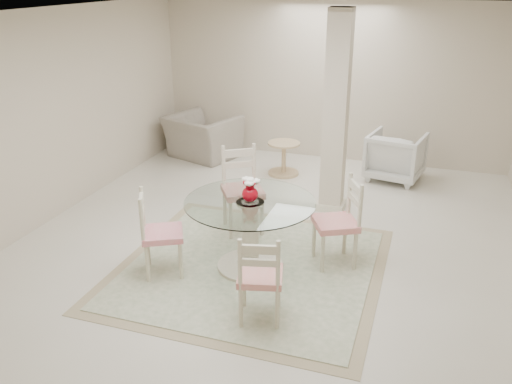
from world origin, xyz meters
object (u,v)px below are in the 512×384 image
(dining_chair_east, at_px, (342,216))
(armchair_white, at_px, (396,156))
(red_vase, at_px, (250,190))
(dining_chair_south, at_px, (260,272))
(column, at_px, (336,114))
(dining_chair_north, at_px, (241,183))
(dining_chair_west, at_px, (155,227))
(side_table, at_px, (284,160))
(recliner_taupe, at_px, (202,137))
(dining_table, at_px, (250,235))

(dining_chair_east, xyz_separation_m, armchair_white, (0.34, 2.98, -0.21))
(dining_chair_east, bearing_deg, red_vase, -92.50)
(red_vase, bearing_deg, dining_chair_south, -66.04)
(column, height_order, dining_chair_north, column)
(red_vase, height_order, dining_chair_west, red_vase)
(red_vase, bearing_deg, dining_chair_north, 115.28)
(column, xyz_separation_m, dining_chair_west, (-1.46, -2.38, -0.79))
(dining_chair_west, bearing_deg, side_table, -35.28)
(column, relative_size, dining_chair_north, 2.24)
(dining_chair_north, bearing_deg, dining_chair_south, -97.45)
(dining_chair_east, distance_m, recliner_taupe, 4.30)
(dining_table, bearing_deg, side_table, 98.86)
(dining_table, bearing_deg, column, 74.77)
(column, height_order, red_vase, column)
(dining_chair_south, height_order, armchair_white, dining_chair_south)
(armchair_white, height_order, side_table, armchair_white)
(dining_chair_east, xyz_separation_m, dining_chair_north, (-1.37, 0.50, 0.04))
(dining_chair_north, xyz_separation_m, armchair_white, (1.70, 2.48, -0.25))
(red_vase, xyz_separation_m, armchair_white, (1.27, 3.41, -0.57))
(dining_chair_south, xyz_separation_m, recliner_taupe, (-2.51, 4.40, -0.17))
(dining_chair_west, height_order, dining_chair_south, dining_chair_west)
(red_vase, distance_m, armchair_white, 3.68)
(dining_chair_north, bearing_deg, armchair_white, 23.46)
(armchair_white, bearing_deg, dining_table, 80.76)
(red_vase, height_order, recliner_taupe, red_vase)
(dining_table, height_order, dining_chair_south, dining_chair_south)
(dining_chair_east, height_order, armchair_white, dining_chair_east)
(red_vase, distance_m, dining_chair_north, 1.08)
(red_vase, bearing_deg, dining_chair_east, 24.92)
(dining_chair_east, bearing_deg, armchair_white, 146.12)
(dining_table, relative_size, side_table, 2.62)
(side_table, bearing_deg, armchair_white, 11.35)
(armchair_white, bearing_deg, recliner_taupe, 10.12)
(dining_chair_east, xyz_separation_m, dining_chair_south, (-0.52, -1.36, -0.05))
(red_vase, relative_size, recliner_taupe, 0.23)
(dining_chair_east, height_order, dining_chair_south, dining_chair_east)
(side_table, bearing_deg, recliner_taupe, 165.84)
(dining_table, height_order, dining_chair_west, dining_chair_west)
(dining_chair_south, relative_size, recliner_taupe, 0.90)
(dining_chair_east, bearing_deg, dining_table, -92.53)
(armchair_white, xyz_separation_m, side_table, (-1.74, -0.35, -0.13))
(dining_chair_west, bearing_deg, dining_chair_north, -47.68)
(dining_chair_east, distance_m, armchair_white, 3.01)
(dining_chair_south, bearing_deg, side_table, -91.61)
(red_vase, height_order, dining_chair_east, dining_chair_east)
(dining_table, relative_size, dining_chair_west, 1.32)
(dining_chair_north, xyz_separation_m, side_table, (-0.04, 2.13, -0.38))
(dining_chair_north, relative_size, armchair_white, 1.44)
(dining_chair_west, bearing_deg, red_vase, -93.11)
(dining_table, height_order, dining_chair_east, dining_chair_east)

